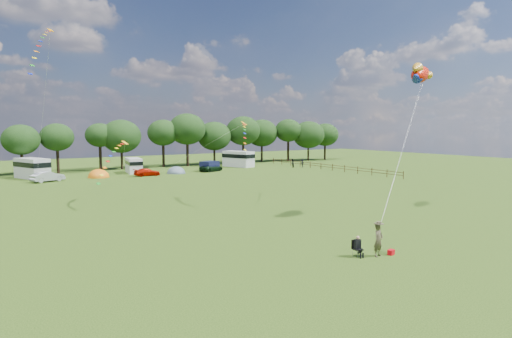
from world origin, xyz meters
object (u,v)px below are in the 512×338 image
car_d (211,168)px  camp_chair (357,244)px  tent_greyblue (176,173)px  tent_orange (99,177)px  car_b (47,177)px  campervan_b (32,168)px  campervan_d (238,158)px  walker_b (302,163)px  kite_flyer (378,240)px  car_c (147,172)px  fish_kite (419,74)px  walker_a (292,163)px  campervan_c (134,165)px

car_d → camp_chair: bearing=144.6°
tent_greyblue → camp_chair: 49.42m
tent_greyblue → tent_orange: bearing=175.1°
car_b → camp_chair: bearing=168.8°
campervan_b → campervan_d: (35.30, -0.20, 0.02)m
car_b → walker_b: 43.58m
car_b → kite_flyer: size_ratio=2.17×
car_b → car_c: car_b is taller
campervan_d → tent_greyblue: bearing=89.6°
car_d → tent_greyblue: (-6.39, 0.15, -0.59)m
tent_orange → kite_flyer: size_ratio=1.82×
campervan_b → tent_greyblue: bearing=-125.4°
campervan_d → fish_kite: size_ratio=1.66×
car_d → fish_kite: size_ratio=1.11×
car_c → kite_flyer: bearing=176.4°
tent_greyblue → camp_chair: camp_chair is taller
walker_a → camp_chair: bearing=29.1°
fish_kite → camp_chair: bearing=-179.2°
car_c → camp_chair: camp_chair is taller
car_b → car_d: bearing=-112.6°
tent_orange → campervan_b: bearing=155.0°
car_c → walker_b: bearing=-94.3°
car_c → walker_a: bearing=-93.3°
campervan_d → walker_b: bearing=-147.1°
car_b → car_c: 14.05m
tent_orange → fish_kite: size_ratio=0.87×
camp_chair → fish_kite: bearing=34.5°
camp_chair → campervan_c: bearing=96.9°
walker_a → campervan_c: bearing=-40.8°
car_d → camp_chair: 50.78m
car_d → tent_orange: 18.49m
car_d → tent_orange: (-18.44, 1.19, -0.59)m
camp_chair → kite_flyer: bearing=-19.7°
campervan_c → tent_orange: (-6.45, -3.53, -1.30)m
car_c → campervan_c: campervan_c is taller
walker_a → campervan_d: bearing=-69.7°
car_b → car_d: car_b is taller
kite_flyer → walker_b: (31.82, 46.48, -0.21)m
fish_kite → car_b: bearing=95.9°
car_b → tent_orange: bearing=-100.4°
campervan_c → kite_flyer: bearing=-174.4°
car_d → campervan_c: campervan_c is taller
car_c → fish_kite: fish_kite is taller
campervan_d → tent_greyblue: size_ratio=2.00×
campervan_b → tent_greyblue: campervan_b is taller
campervan_d → walker_b: (9.57, -7.63, -0.87)m
car_b → tent_greyblue: size_ratio=1.25×
campervan_c → car_c: bearing=-168.4°
car_b → campervan_d: bearing=-104.5°
car_c → campervan_b: campervan_b is taller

